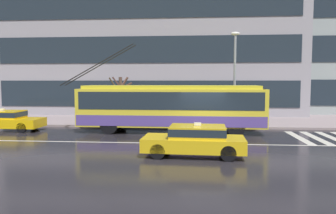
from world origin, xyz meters
TOP-DOWN VIEW (x-y plane):
  - ground_plane at (0.00, 0.00)m, footprint 160.00×160.00m
  - sidewalk_slab at (0.00, 9.03)m, footprint 80.00×10.00m
  - crosswalk_stripe_edge_near at (5.30, 1.01)m, footprint 0.44×4.40m
  - crosswalk_stripe_inner_a at (6.20, 1.01)m, footprint 0.44×4.40m
  - crosswalk_stripe_center at (7.10, 1.01)m, footprint 0.44×4.40m
  - lane_centre_line at (0.00, -1.20)m, footprint 72.00×0.14m
  - trolleybus at (-1.88, 2.43)m, footprint 12.47×2.75m
  - taxi_queued_behind_bus at (-12.45, 2.15)m, footprint 4.64×1.80m
  - taxi_oncoming_near at (-0.43, -3.79)m, footprint 4.29×1.96m
  - pedestrian_at_shelter at (-5.42, 4.74)m, footprint 1.15×1.15m
  - pedestrian_approaching_curb at (-0.07, 6.60)m, footprint 1.38×1.38m
  - street_lamp at (2.21, 4.91)m, footprint 0.60×0.32m
  - street_tree_bare at (-6.00, 6.66)m, footprint 1.62×1.53m
  - office_tower_corner_left at (-4.69, 18.01)m, footprint 27.70×16.07m

SIDE VIEW (x-z plane):
  - ground_plane at x=0.00m, z-range 0.00..0.00m
  - lane_centre_line at x=0.00m, z-range 0.00..0.01m
  - crosswalk_stripe_edge_near at x=5.30m, z-range 0.00..0.01m
  - crosswalk_stripe_inner_a at x=6.20m, z-range 0.00..0.01m
  - crosswalk_stripe_center at x=7.10m, z-range 0.00..0.01m
  - sidewalk_slab at x=0.00m, z-range 0.00..0.14m
  - taxi_oncoming_near at x=-0.43m, z-range 0.01..1.40m
  - taxi_queued_behind_bus at x=-12.45m, z-range 0.01..1.40m
  - trolleybus at x=-1.88m, z-range -1.11..4.26m
  - pedestrian_approaching_curb at x=-0.07m, z-range 0.71..2.63m
  - pedestrian_at_shelter at x=-5.42m, z-range 0.73..2.71m
  - street_tree_bare at x=-6.00m, z-range 0.41..3.73m
  - street_lamp at x=2.21m, z-range 0.74..6.99m
  - office_tower_corner_left at x=-4.69m, z-range 0.01..19.18m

